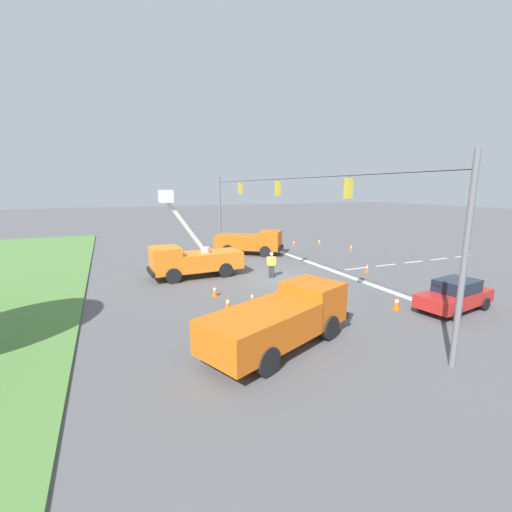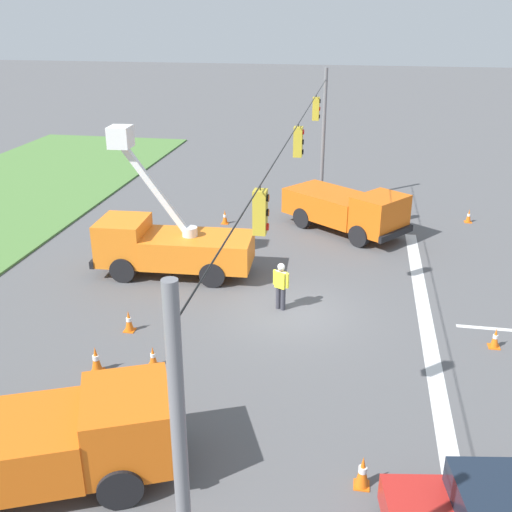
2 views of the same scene
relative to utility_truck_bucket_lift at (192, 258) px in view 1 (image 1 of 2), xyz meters
The scene contains 17 objects.
ground_plane 6.05m from the utility_truck_bucket_lift, 115.11° to the right, with size 200.00×200.00×0.00m, color #565659.
lane_markings 11.77m from the utility_truck_bucket_lift, 102.37° to the right, with size 17.60×15.25×0.01m.
signal_gantry 6.67m from the utility_truck_bucket_lift, 114.65° to the right, with size 26.20×0.33×7.20m.
utility_truck_bucket_lift is the anchor object (origin of this frame).
utility_truck_support_near 11.78m from the utility_truck_bucket_lift, behind, with size 4.67×6.98×2.13m.
utility_truck_support_far 9.27m from the utility_truck_bucket_lift, 48.06° to the right, with size 5.61×6.33×2.19m.
sedan_red 15.71m from the utility_truck_bucket_lift, 138.07° to the right, with size 2.41×4.52×1.56m.
road_worker 5.42m from the utility_truck_bucket_lift, 115.39° to the right, with size 0.39×0.60×1.77m.
traffic_cone_foreground_left 4.86m from the utility_truck_bucket_lift, behind, with size 0.36×0.36×0.75m.
traffic_cone_foreground_right 16.99m from the utility_truck_bucket_lift, 77.21° to the right, with size 0.36×0.36×0.68m.
traffic_cone_mid_left 17.78m from the utility_truck_bucket_lift, 62.79° to the right, with size 0.36×0.36×0.73m.
traffic_cone_mid_right 6.94m from the utility_truck_bucket_lift, 166.32° to the right, with size 0.36×0.36×0.67m.
traffic_cone_near_bucket 15.56m from the utility_truck_bucket_lift, 56.24° to the right, with size 0.36×0.36×0.67m.
traffic_cone_lane_edge_a 7.28m from the utility_truck_bucket_lift, behind, with size 0.36×0.36×0.83m.
traffic_cone_lane_edge_b 12.55m from the utility_truck_bucket_lift, 107.36° to the right, with size 0.36×0.36×0.67m.
traffic_cone_far_left 6.44m from the utility_truck_bucket_lift, ahead, with size 0.36×0.36×0.71m.
traffic_cone_far_right 13.18m from the utility_truck_bucket_lift, 143.24° to the right, with size 0.36×0.36×0.82m.
Camera 1 is at (-20.21, 10.50, 6.03)m, focal length 24.00 mm.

